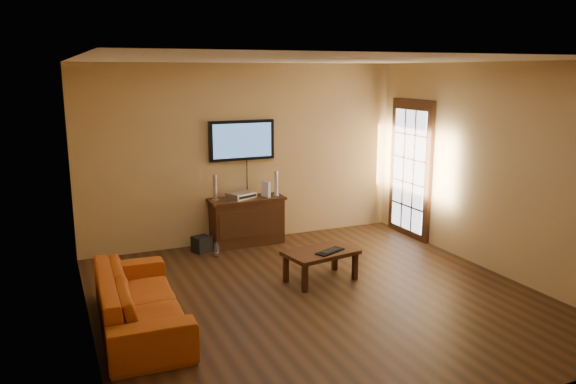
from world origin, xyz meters
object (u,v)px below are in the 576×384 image
media_console (247,221)px  speaker_left (215,189)px  game_console (266,189)px  television (242,140)px  av_receiver (241,195)px  bottle (217,250)px  subwoofer (202,244)px  speaker_right (276,184)px  coffee_table (321,255)px  sofa (139,291)px  keyboard (330,251)px

media_console → speaker_left: size_ratio=3.02×
game_console → television: bearing=128.1°
media_console → av_receiver: size_ratio=2.91×
media_console → television: bearing=90.0°
bottle → subwoofer: bearing=116.5°
subwoofer → bottle: size_ratio=1.11×
speaker_right → coffee_table: bearing=-94.3°
coffee_table → sofa: size_ratio=0.48×
speaker_right → subwoofer: size_ratio=1.64×
subwoofer → bottle: (0.14, -0.28, -0.02)m
sofa → subwoofer: size_ratio=8.65×
coffee_table → keyboard: 0.14m
speaker_left → keyboard: (0.89, -1.93, -0.49)m
av_receiver → bottle: 0.94m
subwoofer → speaker_right: bearing=-15.9°
speaker_left → game_console: speaker_left is taller
television → subwoofer: 1.65m
subwoofer → game_console: bearing=-15.7°
game_console → subwoofer: size_ratio=1.02×
game_console → speaker_right: bearing=-14.2°
sofa → bottle: 2.31m
sofa → speaker_right: size_ratio=5.28×
av_receiver → keyboard: size_ratio=0.93×
av_receiver → game_console: game_console is taller
television → speaker_left: (-0.48, -0.15, -0.67)m
coffee_table → media_console: bearing=100.4°
game_console → keyboard: game_console is taller
subwoofer → keyboard: (1.15, -1.81, 0.29)m
media_console → speaker_left: speaker_left is taller
av_receiver → subwoofer: av_receiver is taller
speaker_left → speaker_right: (0.95, -0.05, 0.00)m
media_console → bottle: media_console is taller
game_console → av_receiver: bearing=155.0°
subwoofer → coffee_table: bearing=-77.4°
television → game_console: (0.30, -0.21, -0.73)m
coffee_table → bottle: bearing=123.0°
television → av_receiver: 0.82m
speaker_left → keyboard: 2.18m
game_console → subwoofer: game_console is taller
media_console → bottle: (-0.60, -0.38, -0.26)m
speaker_right → television: bearing=156.3°
media_console → keyboard: size_ratio=2.70×
sofa → speaker_right: speaker_right is taller
speaker_left → subwoofer: 0.83m
sofa → av_receiver: (1.88, 2.25, 0.37)m
bottle → speaker_left: bearing=73.6°
av_receiver → bottle: bearing=-165.8°
speaker_right → bottle: speaker_right is taller
speaker_right → bottle: (-1.06, -0.36, -0.80)m
bottle → keyboard: size_ratio=0.50×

